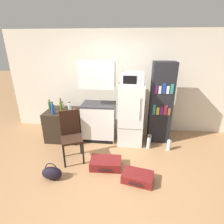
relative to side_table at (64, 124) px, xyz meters
name	(u,v)px	position (x,y,z in m)	size (l,w,h in m)	color
ground_plane	(113,175)	(1.35, -1.25, -0.37)	(24.00, 24.00, 0.00)	#A3754C
wall_back	(128,83)	(1.55, 0.75, 0.93)	(6.40, 0.10, 2.59)	silver
side_table	(64,124)	(0.00, 0.00, 0.00)	(0.80, 0.71, 0.74)	#2D2319
kitchen_hutch	(99,106)	(0.87, 0.08, 0.49)	(0.79, 0.56, 1.90)	white
refrigerator	(131,114)	(1.64, 0.03, 0.34)	(0.56, 0.68, 1.43)	white
microwave	(132,78)	(1.64, 0.02, 1.18)	(0.49, 0.40, 0.25)	silver
bookshelf	(161,103)	(2.33, 0.17, 0.58)	(0.50, 0.38, 1.90)	black
bottle_olive_oil	(61,105)	(-0.04, 0.02, 0.49)	(0.07, 0.07, 0.30)	#566619
bottle_blue_soda	(53,109)	(-0.13, -0.23, 0.49)	(0.07, 0.07, 0.30)	#1E47A3
bottle_clear_short	(70,106)	(0.15, 0.09, 0.45)	(0.08, 0.08, 0.19)	silver
bottle_milk_white	(63,105)	(-0.06, 0.20, 0.43)	(0.07, 0.07, 0.15)	white
bottle_green_tall	(50,106)	(-0.33, 0.03, 0.48)	(0.06, 0.06, 0.25)	#1E6028
bottle_ketchup_red	(73,112)	(0.32, -0.20, 0.43)	(0.07, 0.07, 0.14)	#AD1914
bowl	(73,111)	(0.27, -0.05, 0.39)	(0.17, 0.17, 0.05)	silver
chair	(71,132)	(0.46, -0.80, 0.24)	(0.53, 0.53, 1.04)	black
suitcase_large_flat	(138,177)	(1.80, -1.34, -0.29)	(0.59, 0.43, 0.16)	maroon
suitcase_small_flat	(106,163)	(1.19, -1.04, -0.28)	(0.61, 0.40, 0.17)	maroon
handbag	(52,173)	(0.29, -1.45, -0.24)	(0.36, 0.20, 0.33)	black
water_bottle_front	(169,145)	(2.53, -0.29, -0.24)	(0.09, 0.09, 0.30)	silver
water_bottle_middle	(149,140)	(2.10, -0.13, -0.23)	(0.10, 0.10, 0.32)	silver
water_bottle_back	(149,143)	(2.07, -0.27, -0.24)	(0.08, 0.08, 0.31)	silver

